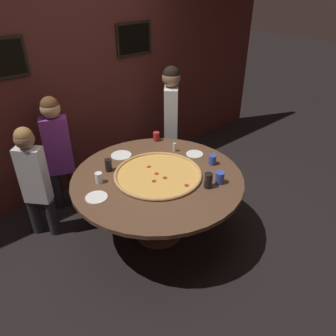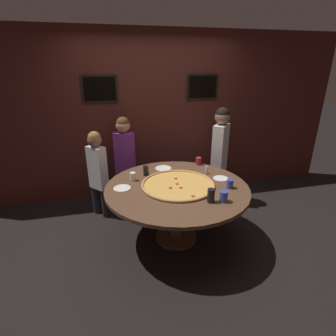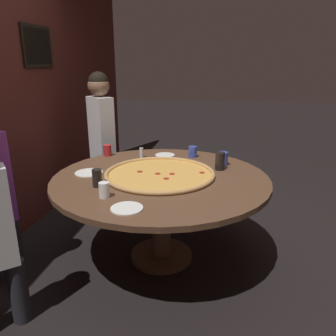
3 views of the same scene
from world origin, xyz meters
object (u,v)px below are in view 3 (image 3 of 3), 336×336
object	(u,v)px
drink_cup_far_right	(223,159)
white_plate_far_back	(89,173)
dining_table	(161,190)
drink_cup_near_left	(107,150)
giant_pizza	(160,174)
drink_cup_centre_back	(193,152)
drink_cup_by_shaker	(220,161)
diner_side_right	(102,134)
drink_cup_far_left	(97,178)
white_plate_beside_cup	(127,208)
drink_cup_front_edge	(104,190)
condiment_shaker	(141,153)
white_plate_left_side	(165,155)

from	to	relation	value
drink_cup_far_right	white_plate_far_back	bearing A→B (deg)	111.14
dining_table	drink_cup_near_left	bearing A→B (deg)	51.58
giant_pizza	drink_cup_centre_back	xyz separation A→B (m)	(0.57, -0.20, 0.04)
drink_cup_by_shaker	diner_side_right	distance (m)	1.46
drink_cup_far_left	white_plate_far_back	size ratio (longest dim) A/B	0.58
drink_cup_far_left	white_plate_beside_cup	distance (m)	0.47
drink_cup_far_right	drink_cup_front_edge	bearing A→B (deg)	138.69
drink_cup_near_left	condiment_shaker	xyz separation A→B (m)	(-0.01, -0.34, -0.00)
drink_cup_centre_back	white_plate_beside_cup	size ratio (longest dim) A/B	0.52
white_plate_far_back	white_plate_beside_cup	xyz separation A→B (m)	(-0.60, -0.50, 0.00)
drink_cup_front_edge	condiment_shaker	size ratio (longest dim) A/B	1.08
diner_side_right	dining_table	bearing A→B (deg)	-5.10
condiment_shaker	diner_side_right	distance (m)	0.71
condiment_shaker	white_plate_beside_cup	bearing A→B (deg)	-170.15
white_plate_beside_cup	drink_cup_centre_back	bearing A→B (deg)	-12.80
drink_cup_near_left	white_plate_far_back	distance (m)	0.53
drink_cup_far_left	drink_cup_by_shaker	world-z (taller)	drink_cup_by_shaker
diner_side_right	drink_cup_by_shaker	bearing A→B (deg)	14.96
drink_cup_front_edge	white_plate_left_side	world-z (taller)	drink_cup_front_edge
drink_cup_far_left	condiment_shaker	bearing A→B (deg)	-9.16
white_plate_left_side	condiment_shaker	world-z (taller)	condiment_shaker
drink_cup_centre_back	diner_side_right	distance (m)	1.08
drink_cup_by_shaker	white_plate_left_side	distance (m)	0.64
dining_table	white_plate_beside_cup	world-z (taller)	white_plate_beside_cup
drink_cup_near_left	white_plate_beside_cup	size ratio (longest dim) A/B	0.53
dining_table	drink_cup_far_left	distance (m)	0.54
drink_cup_near_left	white_plate_far_back	world-z (taller)	drink_cup_near_left
drink_cup_front_edge	drink_cup_far_right	size ratio (longest dim) A/B	0.89
drink_cup_far_left	drink_cup_centre_back	world-z (taller)	drink_cup_far_left
drink_cup_front_edge	white_plate_far_back	size ratio (longest dim) A/B	0.47
dining_table	giant_pizza	world-z (taller)	giant_pizza
condiment_shaker	drink_cup_front_edge	bearing A→B (deg)	179.71
dining_table	drink_cup_far_right	world-z (taller)	drink_cup_far_right
dining_table	drink_cup_far_left	xyz separation A→B (m)	(-0.31, 0.41, 0.18)
drink_cup_by_shaker	drink_cup_centre_back	distance (m)	0.43
white_plate_beside_cup	drink_cup_front_edge	bearing A→B (deg)	53.22
drink_cup_far_left	drink_cup_near_left	size ratio (longest dim) A/B	1.22
drink_cup_front_edge	drink_cup_far_right	bearing A→B (deg)	-41.31
drink_cup_far_left	drink_cup_centre_back	size ratio (longest dim) A/B	1.25
giant_pizza	drink_cup_by_shaker	distance (m)	0.52
drink_cup_front_edge	diner_side_right	world-z (taller)	diner_side_right
drink_cup_by_shaker	diner_side_right	bearing A→B (deg)	62.52
drink_cup_front_edge	drink_cup_centre_back	xyz separation A→B (m)	(1.08, -0.48, -0.00)
drink_cup_front_edge	dining_table	bearing A→B (deg)	-30.22
drink_cup_near_left	diner_side_right	world-z (taller)	diner_side_right
dining_table	white_plate_far_back	world-z (taller)	white_plate_far_back
dining_table	drink_cup_far_right	bearing A→B (deg)	-51.62
drink_cup_near_left	condiment_shaker	world-z (taller)	drink_cup_near_left
giant_pizza	white_plate_beside_cup	bearing A→B (deg)	173.48
dining_table	drink_cup_near_left	xyz separation A→B (m)	(0.49, 0.62, 0.17)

